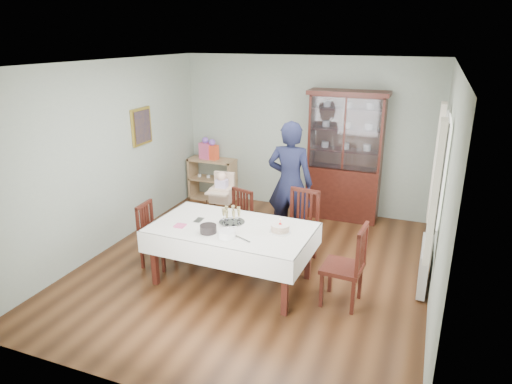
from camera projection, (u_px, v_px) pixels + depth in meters
The scene contains 25 objects.
floor at pixel (254, 267), 6.25m from camera, with size 5.00×5.00×0.00m, color #593319.
room_shell at pixel (268, 137), 6.16m from camera, with size 5.00×5.00×5.00m.
dining_table at pixel (232, 254), 5.78m from camera, with size 2.03×1.21×0.76m.
china_cabinet at pixel (345, 154), 7.62m from camera, with size 1.30×0.48×2.18m.
sideboard at pixel (213, 179), 8.73m from camera, with size 0.90×0.38×0.80m.
picture_frame at pixel (141, 126), 7.18m from camera, with size 0.04×0.48×0.58m, color gold.
window at pixel (442, 169), 5.25m from camera, with size 0.04×1.02×1.22m, color white.
curtain_left at pixel (435, 193), 4.76m from camera, with size 0.07×0.30×1.55m, color silver.
curtain_right at pixel (436, 164), 5.85m from camera, with size 0.07×0.30×1.55m, color silver.
radiator at pixel (424, 265), 5.68m from camera, with size 0.10×0.80×0.55m, color white.
chair_far_left at pixel (236, 233), 6.70m from camera, with size 0.50×0.50×0.89m.
chair_far_right at pixel (299, 241), 6.36m from camera, with size 0.50×0.50×1.00m.
chair_end_left at pixel (157, 247), 6.24m from camera, with size 0.41×0.41×0.88m.
chair_end_right at pixel (343, 280), 5.33m from camera, with size 0.48×0.48×1.00m.
woman at pixel (290, 183), 6.76m from camera, with size 0.68×0.45×1.87m, color black.
high_chair at pixel (222, 209), 7.24m from camera, with size 0.48×0.48×1.01m.
champagne_tray at pixel (232, 219), 5.75m from camera, with size 0.33×0.33×0.20m.
birthday_cake at pixel (280, 228), 5.49m from camera, with size 0.26×0.26×0.18m.
plate_stack_dark at pixel (208, 229), 5.48m from camera, with size 0.20×0.20×0.10m, color black.
plate_stack_white at pixel (227, 234), 5.34m from camera, with size 0.21×0.21×0.09m, color white.
napkin_stack at pixel (180, 226), 5.67m from camera, with size 0.13×0.13×0.02m, color #DC5183.
cutlery at pixel (196, 220), 5.86m from camera, with size 0.12×0.17×0.01m, color silver, non-canonical shape.
cake_knife at pixel (241, 238), 5.32m from camera, with size 0.31×0.03×0.01m, color silver.
gift_bag_pink at pixel (206, 149), 8.56m from camera, with size 0.24×0.17×0.41m.
gift_bag_orange at pixel (212, 150), 8.52m from camera, with size 0.23×0.19×0.39m.
Camera 1 is at (2.04, -5.19, 3.01)m, focal length 32.00 mm.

